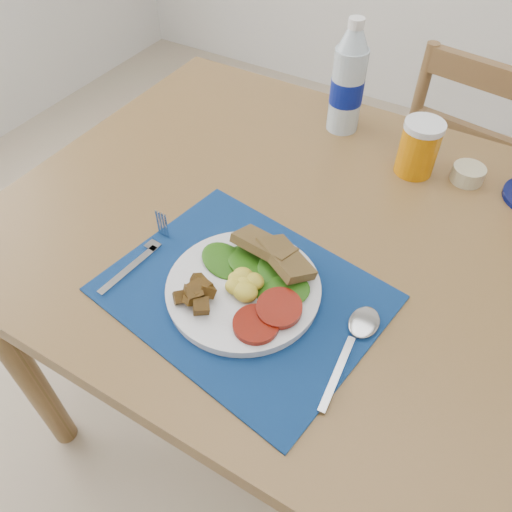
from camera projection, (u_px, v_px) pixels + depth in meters
The scene contains 10 objects.
ground at pixel (296, 493), 1.31m from camera, with size 4.00×4.00×0.00m, color tan.
table at pixel (366, 280), 0.94m from camera, with size 1.40×0.90×0.75m.
chair_far at pixel (472, 155), 1.44m from camera, with size 0.43×0.42×1.03m.
placemat at pixel (244, 293), 0.81m from camera, with size 0.42×0.33×0.00m, color black.
breakfast_plate at pixel (240, 286), 0.80m from camera, with size 0.25×0.25×0.06m.
fork at pixel (144, 254), 0.87m from camera, with size 0.03×0.19×0.00m.
spoon at pixel (356, 337), 0.75m from camera, with size 0.05×0.20×0.01m.
water_bottle at pixel (348, 84), 1.07m from camera, with size 0.07×0.07×0.25m.
juice_glass at pixel (418, 149), 1.00m from camera, with size 0.08×0.08×0.11m, color #C67005.
ramekin at pixel (468, 174), 1.00m from camera, with size 0.06×0.06×0.03m, color #BEB48B.
Camera 1 is at (0.13, -0.43, 1.39)m, focal length 35.00 mm.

